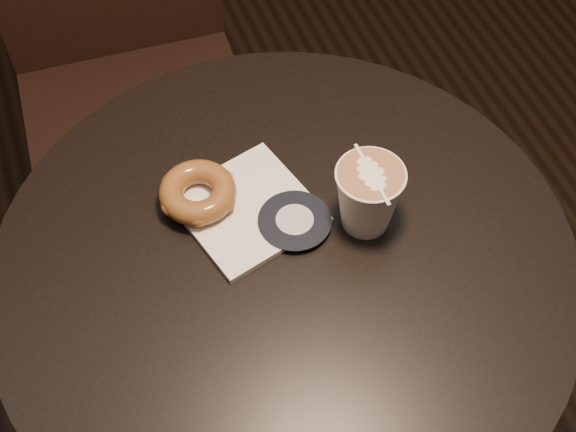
{
  "coord_description": "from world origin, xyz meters",
  "views": [
    {
      "loc": [
        -0.18,
        -0.48,
        1.55
      ],
      "look_at": [
        0.01,
        0.03,
        0.79
      ],
      "focal_mm": 50.0,
      "sensor_mm": 36.0,
      "label": 1
    }
  ],
  "objects": [
    {
      "name": "latte_cup",
      "position": [
        0.11,
        0.01,
        0.8
      ],
      "size": [
        0.08,
        0.08,
        0.09
      ],
      "primitive_type": null,
      "color": "white",
      "rests_on": "cafe_table"
    },
    {
      "name": "cafe_table",
      "position": [
        0.0,
        0.0,
        0.55
      ],
      "size": [
        0.7,
        0.7,
        0.75
      ],
      "color": "black",
      "rests_on": "ground"
    },
    {
      "name": "doughnut",
      "position": [
        -0.07,
        0.11,
        0.77
      ],
      "size": [
        0.1,
        0.1,
        0.03
      ],
      "primitive_type": "torus",
      "color": "brown",
      "rests_on": "pastry_bag"
    },
    {
      "name": "chair",
      "position": [
        -0.07,
        0.64,
        0.57
      ],
      "size": [
        0.43,
        0.43,
        1.02
      ],
      "rotation": [
        0.0,
        0.0,
        -0.06
      ],
      "color": "black",
      "rests_on": "ground"
    },
    {
      "name": "pastry_bag",
      "position": [
        -0.02,
        0.08,
        0.75
      ],
      "size": [
        0.18,
        0.18,
        0.01
      ],
      "primitive_type": "cube",
      "rotation": [
        0.0,
        0.0,
        0.27
      ],
      "color": "white",
      "rests_on": "cafe_table"
    }
  ]
}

